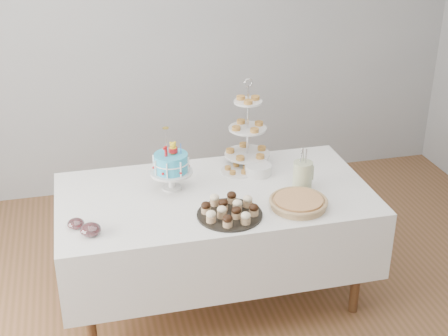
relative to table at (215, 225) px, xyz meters
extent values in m
plane|color=brown|center=(0.00, -0.30, -0.54)|extent=(5.00, 5.00, 0.00)
cube|color=#939597|center=(0.00, 1.70, 0.81)|extent=(5.00, 0.04, 2.70)
cube|color=white|center=(0.00, 0.00, 0.00)|extent=(1.92, 1.02, 0.45)
cylinder|color=#502F1B|center=(-0.82, -0.37, -0.21)|extent=(0.06, 0.06, 0.67)
cylinder|color=#502F1B|center=(0.82, -0.37, -0.21)|extent=(0.06, 0.06, 0.67)
cylinder|color=#502F1B|center=(-0.82, 0.37, -0.21)|extent=(0.06, 0.06, 0.67)
cylinder|color=#502F1B|center=(0.82, 0.37, -0.21)|extent=(0.06, 0.06, 0.67)
cylinder|color=#32B2DB|center=(-0.25, 0.11, 0.41)|extent=(0.21, 0.21, 0.11)
torus|color=white|center=(-0.25, 0.11, 0.41)|extent=(0.22, 0.22, 0.01)
cube|color=red|center=(-0.28, 0.09, 0.50)|extent=(0.02, 0.02, 0.07)
cylinder|color=#3675E8|center=(-0.18, 0.11, 0.50)|extent=(0.01, 0.01, 0.07)
cylinder|color=silver|center=(-0.27, 0.14, 0.54)|extent=(0.00, 0.00, 0.16)
cylinder|color=gold|center=(-0.27, 0.14, 0.63)|extent=(0.04, 0.04, 0.01)
cylinder|color=black|center=(0.02, -0.29, 0.23)|extent=(0.38, 0.38, 0.01)
ellipsoid|color=black|center=(-0.05, -0.29, 0.29)|extent=(0.06, 0.06, 0.04)
ellipsoid|color=#FCEBC3|center=(0.09, -0.29, 0.29)|extent=(0.06, 0.06, 0.04)
cylinder|color=tan|center=(0.44, -0.29, 0.25)|extent=(0.32, 0.32, 0.04)
cylinder|color=#AC7643|center=(0.44, -0.29, 0.27)|extent=(0.29, 0.29, 0.02)
torus|color=tan|center=(0.44, -0.29, 0.27)|extent=(0.35, 0.35, 0.02)
cylinder|color=silver|center=(0.31, 0.37, 0.50)|extent=(0.02, 0.02, 0.55)
cylinder|color=silver|center=(0.31, 0.37, 0.29)|extent=(0.31, 0.31, 0.01)
cylinder|color=silver|center=(0.31, 0.37, 0.48)|extent=(0.25, 0.25, 0.01)
cylinder|color=silver|center=(0.31, 0.37, 0.66)|extent=(0.19, 0.19, 0.01)
torus|color=silver|center=(0.31, 0.37, 0.79)|extent=(0.06, 0.01, 0.06)
cylinder|color=silver|center=(0.33, 0.18, 0.26)|extent=(0.17, 0.17, 0.07)
cylinder|color=silver|center=(0.21, 0.25, 0.23)|extent=(0.22, 0.22, 0.01)
ellipsoid|color=silver|center=(-0.76, -0.31, 0.26)|extent=(0.11, 0.11, 0.07)
cylinder|color=#58070D|center=(-0.76, -0.31, 0.25)|extent=(0.08, 0.08, 0.03)
ellipsoid|color=silver|center=(-0.84, -0.22, 0.25)|extent=(0.09, 0.09, 0.06)
cylinder|color=#58070D|center=(-0.84, -0.22, 0.25)|extent=(0.06, 0.06, 0.03)
cylinder|color=beige|center=(0.54, -0.07, 0.32)|extent=(0.12, 0.12, 0.18)
cylinder|color=beige|center=(0.60, -0.08, 0.33)|extent=(0.01, 0.01, 0.09)
camera|label=1|loc=(-0.75, -3.29, 2.03)|focal=50.00mm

